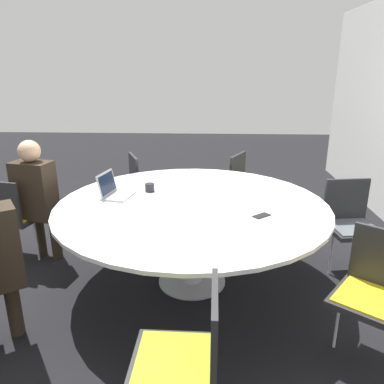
# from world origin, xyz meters

# --- Properties ---
(ground_plane) EXTENTS (16.00, 16.00, 0.00)m
(ground_plane) POSITION_xyz_m (0.00, 0.00, 0.00)
(ground_plane) COLOR black
(conference_table) EXTENTS (2.27, 2.27, 0.75)m
(conference_table) POSITION_xyz_m (0.00, 0.00, 0.66)
(conference_table) COLOR #B7B7BC
(conference_table) RESTS_ON ground_plane
(chair_0) EXTENTS (0.50, 0.52, 0.86)m
(chair_0) POSITION_xyz_m (-0.30, -1.74, 0.52)
(chair_0) COLOR #262628
(chair_0) RESTS_ON ground_plane
(chair_2) EXTENTS (0.45, 0.43, 0.86)m
(chair_2) POSITION_xyz_m (1.47, 0.05, 0.52)
(chair_2) COLOR #262628
(chair_2) RESTS_ON ground_plane
(chair_3) EXTENTS (0.60, 0.61, 0.86)m
(chair_3) POSITION_xyz_m (0.84, 1.20, 0.52)
(chair_3) COLOR #262628
(chair_3) RESTS_ON ground_plane
(chair_4) EXTENTS (0.48, 0.50, 0.86)m
(chair_4) POSITION_xyz_m (-0.28, 1.44, 0.52)
(chair_4) COLOR #262628
(chair_4) RESTS_ON ground_plane
(chair_5) EXTENTS (0.58, 0.57, 0.86)m
(chair_5) POSITION_xyz_m (-1.34, 0.59, 0.52)
(chair_5) COLOR #262628
(chair_5) RESTS_ON ground_plane
(chair_6) EXTENTS (0.57, 0.56, 0.86)m
(chair_6) POSITION_xyz_m (-1.33, -0.63, 0.52)
(chair_6) COLOR #262628
(chair_6) RESTS_ON ground_plane
(person_0) EXTENTS (0.31, 0.40, 1.21)m
(person_0) POSITION_xyz_m (-0.33, -1.49, 0.71)
(person_0) COLOR #2D2319
(person_0) RESTS_ON ground_plane
(laptop) EXTENTS (0.33, 0.29, 0.21)m
(laptop) POSITION_xyz_m (-0.15, -0.70, 0.80)
(laptop) COLOR #99999E
(laptop) RESTS_ON conference_table
(coffee_cup) EXTENTS (0.09, 0.09, 0.08)m
(coffee_cup) POSITION_xyz_m (-0.30, -0.40, 0.79)
(coffee_cup) COLOR black
(coffee_cup) RESTS_ON conference_table
(cell_phone) EXTENTS (0.14, 0.15, 0.01)m
(cell_phone) POSITION_xyz_m (0.26, 0.54, 0.75)
(cell_phone) COLOR black
(cell_phone) RESTS_ON conference_table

